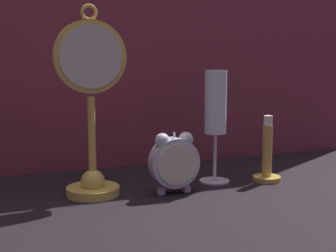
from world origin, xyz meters
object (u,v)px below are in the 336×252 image
pocket_watch_on_stand (91,112)px  alarm_clock_twin_bell (174,160)px  champagne_flute (216,110)px  brass_candlestick (267,160)px

pocket_watch_on_stand → alarm_clock_twin_bell: pocket_watch_on_stand is taller
pocket_watch_on_stand → champagne_flute: (0.25, 0.01, -0.01)m
alarm_clock_twin_bell → brass_candlestick: bearing=4.5°
brass_candlestick → champagne_flute: bearing=162.2°
alarm_clock_twin_bell → champagne_flute: size_ratio=0.51×
pocket_watch_on_stand → brass_candlestick: (0.36, -0.03, -0.11)m
pocket_watch_on_stand → alarm_clock_twin_bell: (0.15, -0.04, -0.09)m
champagne_flute → brass_candlestick: bearing=-17.8°
pocket_watch_on_stand → champagne_flute: size_ratio=1.51×
pocket_watch_on_stand → brass_candlestick: size_ratio=2.54×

